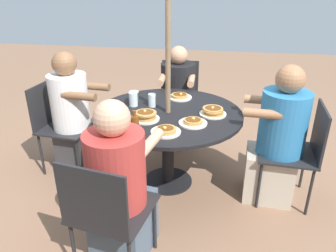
# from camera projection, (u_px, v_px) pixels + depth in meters

# --- Properties ---
(ground_plane) EXTENTS (12.00, 12.00, 0.00)m
(ground_plane) POSITION_uv_depth(u_px,v_px,m) (168.00, 181.00, 3.11)
(ground_plane) COLOR #8C664C
(patio_table) EXTENTS (1.28, 1.28, 0.71)m
(patio_table) POSITION_uv_depth(u_px,v_px,m) (168.00, 123.00, 2.85)
(patio_table) COLOR black
(patio_table) RESTS_ON ground
(umbrella_pole) EXTENTS (0.04, 0.04, 2.08)m
(umbrella_pole) POSITION_uv_depth(u_px,v_px,m) (168.00, 75.00, 2.67)
(umbrella_pole) COLOR #846B4C
(umbrella_pole) RESTS_ON ground
(patio_chair_north) EXTENTS (0.48, 0.48, 0.87)m
(patio_chair_north) POSITION_uv_depth(u_px,v_px,m) (179.00, 93.00, 3.88)
(patio_chair_north) COLOR #232326
(patio_chair_north) RESTS_ON ground
(diner_north) EXTENTS (0.40, 0.55, 1.09)m
(diner_north) POSITION_uv_depth(u_px,v_px,m) (178.00, 100.00, 3.73)
(diner_north) COLOR gray
(diner_north) RESTS_ON ground
(patio_chair_east) EXTENTS (0.50, 0.50, 0.87)m
(patio_chair_east) POSITION_uv_depth(u_px,v_px,m) (58.00, 121.00, 3.16)
(patio_chair_east) COLOR #232326
(patio_chair_east) RESTS_ON ground
(diner_east) EXTENTS (0.54, 0.39, 1.18)m
(diner_east) POSITION_uv_depth(u_px,v_px,m) (74.00, 119.00, 3.10)
(diner_east) COLOR #3D3D42
(diner_east) RESTS_ON ground
(patio_chair_south) EXTENTS (0.53, 0.53, 0.87)m
(patio_chair_south) POSITION_uv_depth(u_px,v_px,m) (106.00, 210.00, 1.96)
(patio_chair_south) COLOR #232326
(patio_chair_south) RESTS_ON ground
(diner_south) EXTENTS (0.44, 0.56, 1.15)m
(diner_south) POSITION_uv_depth(u_px,v_px,m) (120.00, 191.00, 2.10)
(diner_south) COLOR slate
(diner_south) RESTS_ON ground
(patio_chair_west) EXTENTS (0.49, 0.49, 0.87)m
(patio_chair_west) POSITION_uv_depth(u_px,v_px,m) (299.00, 148.00, 2.66)
(patio_chair_west) COLOR #232326
(patio_chair_west) RESTS_ON ground
(diner_west) EXTENTS (0.52, 0.40, 1.18)m
(diner_west) POSITION_uv_depth(u_px,v_px,m) (277.00, 142.00, 2.69)
(diner_west) COLOR beige
(diner_west) RESTS_ON ground
(pancake_plate_a) EXTENTS (0.23, 0.23, 0.05)m
(pancake_plate_a) POSITION_uv_depth(u_px,v_px,m) (180.00, 96.00, 3.12)
(pancake_plate_a) COLOR silver
(pancake_plate_a) RESTS_ON patio_table
(pancake_plate_b) EXTENTS (0.23, 0.23, 0.08)m
(pancake_plate_b) POSITION_uv_depth(u_px,v_px,m) (145.00, 116.00, 2.65)
(pancake_plate_b) COLOR silver
(pancake_plate_b) RESTS_ON patio_table
(pancake_plate_c) EXTENTS (0.23, 0.23, 0.05)m
(pancake_plate_c) POSITION_uv_depth(u_px,v_px,m) (193.00, 122.00, 2.58)
(pancake_plate_c) COLOR silver
(pancake_plate_c) RESTS_ON patio_table
(pancake_plate_d) EXTENTS (0.23, 0.23, 0.07)m
(pancake_plate_d) POSITION_uv_depth(u_px,v_px,m) (213.00, 112.00, 2.74)
(pancake_plate_d) COLOR silver
(pancake_plate_d) RESTS_ON patio_table
(pancake_plate_e) EXTENTS (0.23, 0.23, 0.05)m
(pancake_plate_e) POSITION_uv_depth(u_px,v_px,m) (166.00, 131.00, 2.43)
(pancake_plate_e) COLOR silver
(pancake_plate_e) RESTS_ON patio_table
(syrup_bottle) EXTENTS (0.09, 0.07, 0.15)m
(syrup_bottle) POSITION_uv_depth(u_px,v_px,m) (135.00, 122.00, 2.49)
(syrup_bottle) COLOR brown
(syrup_bottle) RESTS_ON patio_table
(coffee_cup) EXTENTS (0.09, 0.09, 0.10)m
(coffee_cup) POSITION_uv_depth(u_px,v_px,m) (134.00, 97.00, 3.01)
(coffee_cup) COLOR #33513D
(coffee_cup) RESTS_ON patio_table
(drinking_glass_a) EXTENTS (0.07, 0.07, 0.12)m
(drinking_glass_a) POSITION_uv_depth(u_px,v_px,m) (152.00, 100.00, 2.91)
(drinking_glass_a) COLOR silver
(drinking_glass_a) RESTS_ON patio_table
(drinking_glass_b) EXTENTS (0.08, 0.08, 0.12)m
(drinking_glass_b) POSITION_uv_depth(u_px,v_px,m) (133.00, 99.00, 2.92)
(drinking_glass_b) COLOR silver
(drinking_glass_b) RESTS_ON patio_table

